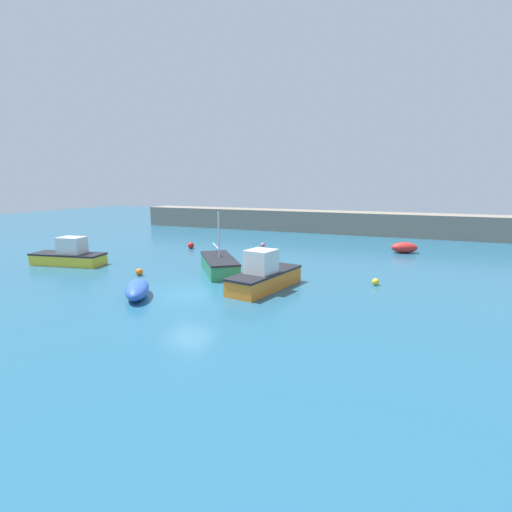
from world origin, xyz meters
name	(u,v)px	position (x,y,z in m)	size (l,w,h in m)	color
ground_plane	(188,296)	(0.00, 0.00, -0.10)	(120.00, 120.00, 0.20)	#235B7A
harbor_breakwater	(322,221)	(0.00, 28.90, 1.23)	(46.64, 3.70, 2.45)	gray
dinghy_near_pier	(404,248)	(9.78, 17.72, 0.45)	(2.39, 1.75, 0.89)	red
cabin_cruiser_white	(69,255)	(-11.96, 3.19, 0.68)	(5.45, 2.75, 2.00)	yellow
rowboat_blue_near	(137,289)	(-2.04, -1.54, 0.44)	(2.74, 3.30, 0.88)	#2D56B7
motorboat_grey_hull	(264,276)	(3.30, 2.55, 0.75)	(2.73, 5.55, 2.25)	orange
sailboat_twin_hulled	(219,265)	(-0.97, 5.26, 0.51)	(4.69, 5.36, 3.97)	#287A4C
mooring_buoy_yellow	(376,282)	(8.88, 5.85, 0.20)	(0.40, 0.40, 0.40)	yellow
mooring_buoy_red	(191,245)	(-7.77, 12.58, 0.28)	(0.56, 0.56, 0.56)	red
mooring_buoy_pink	(263,245)	(-2.17, 15.79, 0.21)	(0.41, 0.41, 0.41)	#EA668C
mooring_buoy_orange	(139,272)	(-5.19, 2.45, 0.23)	(0.46, 0.46, 0.46)	orange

